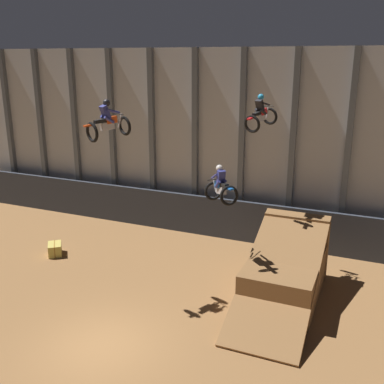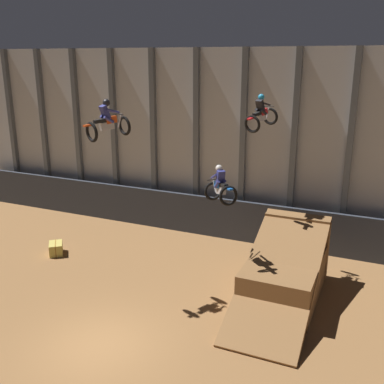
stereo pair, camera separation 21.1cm
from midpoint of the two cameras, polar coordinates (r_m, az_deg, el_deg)
name	(u,v)px [view 1 (the left image)]	position (r m, az deg, el deg)	size (l,w,h in m)	color
ground_plane	(101,346)	(15.81, -11.89, -18.63)	(60.00, 60.00, 0.00)	olive
arena_back_wall	(219,144)	(23.30, 3.19, 6.09)	(32.00, 0.40, 9.56)	#ADB2B7
lower_barrier	(212,217)	(23.51, 2.34, -3.19)	(31.36, 0.20, 2.13)	#2D333D
dirt_ramp	(286,272)	(18.34, 11.51, -9.87)	(2.70, 6.54, 2.87)	brown
rider_bike_left_air	(108,123)	(16.68, -11.00, 8.62)	(1.29, 1.80, 1.49)	black
rider_bike_center_air	(221,187)	(16.72, 3.31, 0.61)	(1.65, 1.65, 1.55)	black
rider_bike_right_air	(261,115)	(18.85, 8.41, 9.69)	(1.14, 1.85, 1.54)	black
hay_bale_trackside	(55,249)	(22.59, -17.27, -6.95)	(1.03, 1.08, 0.57)	#CCB751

